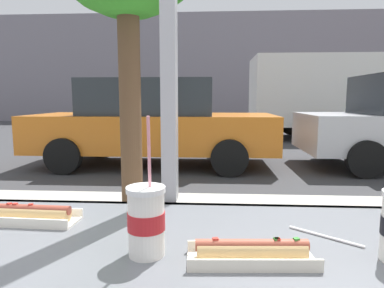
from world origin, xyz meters
TOP-DOWN VIEW (x-y plane):
  - ground_plane at (0.00, 8.00)m, footprint 60.00×60.00m
  - sidewalk_strip at (0.00, 1.60)m, footprint 16.00×2.80m
  - building_facade_far at (0.00, 18.80)m, footprint 28.00×1.20m
  - soda_cup_right at (-0.00, -0.35)m, footprint 0.09×0.09m
  - hotdog_tray_near at (-0.37, -0.17)m, footprint 0.27×0.11m
  - hotdog_tray_far at (0.23, -0.37)m, footprint 0.28×0.11m
  - loose_straw at (0.43, -0.23)m, footprint 0.15×0.12m
  - parked_car_orange at (-1.03, 5.51)m, footprint 4.67×2.01m
  - box_truck at (4.69, 10.29)m, footprint 6.61×2.44m

SIDE VIEW (x-z plane):
  - ground_plane at x=0.00m, z-range 0.00..0.00m
  - sidewalk_strip at x=0.00m, z-range 0.00..0.15m
  - parked_car_orange at x=-1.03m, z-range 0.02..1.70m
  - loose_straw at x=0.43m, z-range 0.97..0.98m
  - hotdog_tray_near at x=-0.37m, z-range 0.96..1.02m
  - hotdog_tray_far at x=0.23m, z-range 0.96..1.02m
  - soda_cup_right at x=0.00m, z-range 0.89..1.21m
  - box_truck at x=4.69m, z-range 0.16..2.81m
  - building_facade_far at x=0.00m, z-range 0.00..6.05m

